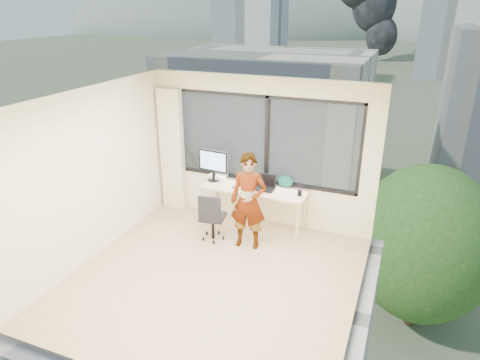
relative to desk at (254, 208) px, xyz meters
The scene contains 24 objects.
floor 1.70m from the desk, 90.00° to the right, with size 4.00×4.00×0.01m, color tan.
ceiling 2.78m from the desk, 90.00° to the right, with size 4.00×4.00×0.01m, color white.
wall_front 3.78m from the desk, 90.00° to the right, with size 4.00×0.01×2.60m, color beige.
wall_left 2.76m from the desk, 140.31° to the right, with size 0.01×4.00×2.60m, color beige.
wall_right 2.76m from the desk, 39.69° to the right, with size 0.01×4.00×2.60m, color beige.
window_wall 1.20m from the desk, 81.63° to the left, with size 3.30×0.16×1.55m, color black, non-canonical shape.
curtain 1.90m from the desk, behind, with size 0.45×0.14×2.30m, color beige.
desk is the anchor object (origin of this frame).
chair 0.82m from the desk, 127.47° to the right, with size 0.44×0.44×0.87m, color black, non-canonical shape.
person 0.76m from the desk, 78.24° to the right, with size 0.58×0.38×1.58m, color #2D2D33.
monitor 1.04m from the desk, behind, with size 0.57×0.12×0.57m, color black, non-canonical shape.
game_console 0.89m from the desk, 166.00° to the left, with size 0.31×0.26×0.07m, color white.
laptop 0.52m from the desk, ahead, with size 0.34×0.36×0.22m, color black, non-canonical shape.
cellphone 0.50m from the desk, 161.38° to the right, with size 0.10×0.05×0.01m, color black.
pen_cup 0.90m from the desk, ahead, with size 0.08×0.08×0.09m, color black.
handbag 0.72m from the desk, 27.70° to the left, with size 0.28×0.14×0.21m, color #0D5049.
exterior_ground 119.21m from the desk, 90.00° to the left, with size 400.00×400.00×0.04m, color #515B3D.
near_bldg_a 30.64m from the desk, 107.62° to the left, with size 16.00×12.00×14.00m, color beige.
far_tower_a 99.69m from the desk, 110.55° to the left, with size 14.00×14.00×28.00m, color silver.
far_tower_b 118.61m from the desk, 86.13° to the left, with size 13.00×13.00×30.00m, color silver.
far_tower_d 160.05m from the desk, 112.02° to the left, with size 16.00×14.00×22.00m, color silver.
hill_a 340.51m from the desk, 110.65° to the left, with size 288.00×216.00×90.00m, color slate.
tree_a 27.88m from the desk, 128.19° to the left, with size 7.00×7.00×8.00m, color #27511B, non-canonical shape.
tree_b 19.51m from the desk, 76.24° to the left, with size 7.60×7.60×9.00m, color #27511B, non-canonical shape.
Camera 1 is at (2.30, -4.72, 3.68)m, focal length 32.19 mm.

